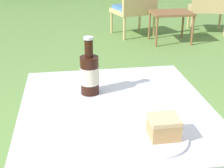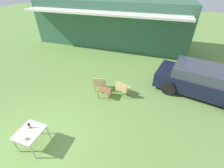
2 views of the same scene
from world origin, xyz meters
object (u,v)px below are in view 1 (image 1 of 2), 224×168
object	(u,v)px
patio_table	(116,122)
cola_bottle_near	(90,73)
wicker_chair_plain	(209,5)
cake_on_plate	(160,132)
garden_side_table	(171,15)
wicker_chair_cushioned	(135,7)

from	to	relation	value
patio_table	cola_bottle_near	bearing A→B (deg)	123.51
cola_bottle_near	wicker_chair_plain	bearing A→B (deg)	58.13
cake_on_plate	wicker_chair_plain	bearing A→B (deg)	63.06
patio_table	cola_bottle_near	distance (m)	0.23
wicker_chair_plain	garden_side_table	size ratio (longest dim) A/B	1.39
wicker_chair_cushioned	patio_table	bearing A→B (deg)	59.32
garden_side_table	wicker_chair_cushioned	bearing A→B (deg)	134.51
cake_on_plate	patio_table	bearing A→B (deg)	113.13
garden_side_table	cola_bottle_near	size ratio (longest dim) A/B	2.27
wicker_chair_cushioned	cake_on_plate	world-z (taller)	cake_on_plate
garden_side_table	patio_table	size ratio (longest dim) A/B	0.70
wicker_chair_plain	cake_on_plate	distance (m)	4.20
wicker_chair_cushioned	wicker_chair_plain	xyz separation A→B (m)	(1.15, -0.02, 0.00)
wicker_chair_cushioned	cola_bottle_near	world-z (taller)	cola_bottle_near
wicker_chair_cushioned	cake_on_plate	xyz separation A→B (m)	(-0.74, -3.75, 0.30)
wicker_chair_cushioned	garden_side_table	xyz separation A→B (m)	(0.42, -0.43, -0.05)
wicker_chair_cushioned	patio_table	size ratio (longest dim) A/B	0.97
garden_side_table	cake_on_plate	world-z (taller)	cake_on_plate
wicker_chair_cushioned	garden_side_table	size ratio (longest dim) A/B	1.39
wicker_chair_cushioned	wicker_chair_plain	world-z (taller)	same
wicker_chair_cushioned	cola_bottle_near	xyz separation A→B (m)	(-0.93, -3.38, 0.36)
wicker_chair_plain	garden_side_table	world-z (taller)	wicker_chair_plain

